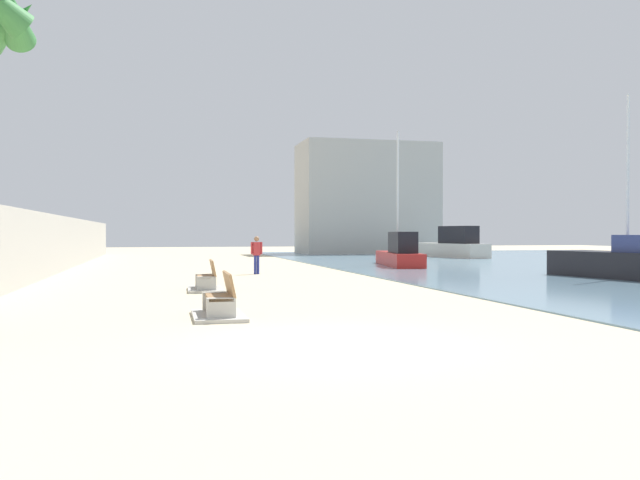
% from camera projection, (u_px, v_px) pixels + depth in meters
% --- Properties ---
extents(ground_plane, '(120.00, 120.00, 0.00)m').
position_uv_depth(ground_plane, '(223.00, 276.00, 28.35)').
color(ground_plane, '#C6B793').
extents(seawall, '(0.80, 64.00, 2.66)m').
position_uv_depth(seawall, '(35.00, 246.00, 26.55)').
color(seawall, '#ADAAA3').
rests_on(seawall, ground).
extents(bench_near, '(1.12, 2.11, 0.98)m').
position_uv_depth(bench_near, '(220.00, 307.00, 14.34)').
color(bench_near, '#ADAAA3').
rests_on(bench_near, ground).
extents(bench_far, '(1.17, 2.14, 0.98)m').
position_uv_depth(bench_far, '(206.00, 283.00, 21.01)').
color(bench_far, '#ADAAA3').
rests_on(bench_far, ground).
extents(person_walking, '(0.53, 0.23, 1.69)m').
position_uv_depth(person_walking, '(257.00, 252.00, 29.42)').
color(person_walking, navy).
rests_on(person_walking, ground).
extents(boat_mid_bay, '(3.28, 7.67, 7.28)m').
position_uv_depth(boat_mid_bay, '(639.00, 262.00, 25.55)').
color(boat_mid_bay, black).
rests_on(boat_mid_bay, water_bay).
extents(boat_far_left, '(3.18, 7.80, 2.32)m').
position_uv_depth(boat_far_left, '(452.00, 246.00, 49.33)').
color(boat_far_left, beige).
rests_on(boat_far_left, water_bay).
extents(boat_nearest, '(2.74, 7.27, 7.51)m').
position_uv_depth(boat_nearest, '(400.00, 253.00, 36.30)').
color(boat_nearest, red).
rests_on(boat_nearest, water_bay).
extents(harbor_building, '(12.00, 6.00, 9.81)m').
position_uv_depth(harbor_building, '(367.00, 199.00, 59.20)').
color(harbor_building, '#ADAAA3').
rests_on(harbor_building, ground).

